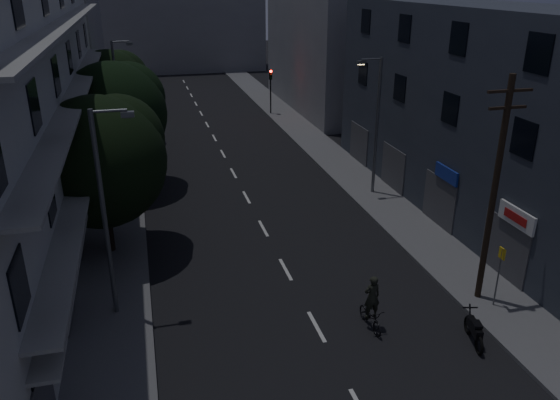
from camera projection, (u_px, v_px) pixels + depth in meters
name	position (u px, v px, depth m)	size (l,w,h in m)	color
ground	(232.00, 171.00, 37.19)	(160.00, 160.00, 0.00)	black
sidewalk_left	(118.00, 179.00, 35.42)	(3.00, 90.00, 0.15)	#565659
sidewalk_right	(336.00, 161.00, 38.91)	(3.00, 90.00, 0.15)	#565659
lane_markings	(218.00, 145.00, 42.79)	(0.15, 60.50, 0.01)	beige
building_left	(0.00, 98.00, 25.49)	(7.00, 36.00, 14.00)	#B1B2AC
building_right	(496.00, 119.00, 28.04)	(6.19, 28.00, 11.00)	#2D323E
building_far_left	(64.00, 25.00, 51.97)	(6.00, 20.00, 16.00)	slate
building_far_right	(322.00, 41.00, 52.74)	(6.00, 20.00, 13.00)	slate
building_far_end	(175.00, 33.00, 75.60)	(24.00, 8.00, 10.00)	slate
tree_near	(100.00, 157.00, 24.43)	(6.01, 6.01, 7.41)	black
tree_mid	(115.00, 111.00, 32.17)	(6.24, 6.24, 7.68)	black
tree_far	(111.00, 86.00, 40.91)	(5.84, 5.84, 7.22)	black
traffic_signal_far_right	(271.00, 82.00, 51.15)	(0.28, 0.37, 4.10)	black
traffic_signal_far_left	(130.00, 86.00, 49.24)	(0.28, 0.37, 4.10)	black
street_lamp_left_near	(106.00, 206.00, 19.67)	(1.51, 0.25, 8.00)	slate
street_lamp_right	(375.00, 120.00, 31.49)	(1.51, 0.25, 8.00)	slate
street_lamp_left_far	(119.00, 91.00, 39.51)	(1.51, 0.25, 8.00)	#57595F
utility_pole	(495.00, 189.00, 20.54)	(1.80, 0.24, 9.00)	black
bus_stop_sign	(500.00, 266.00, 21.07)	(0.06, 0.35, 2.52)	#595B60
motorcycle	(474.00, 331.00, 19.58)	(0.71, 1.86, 1.21)	black
cyclist	(371.00, 310.00, 20.33)	(0.70, 1.76, 2.19)	black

